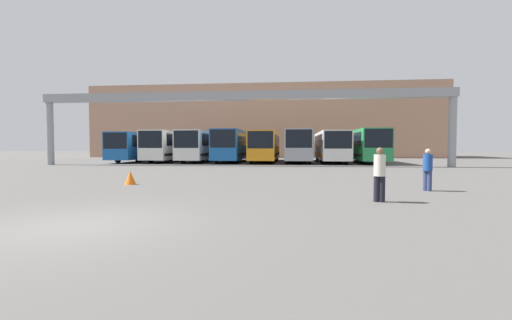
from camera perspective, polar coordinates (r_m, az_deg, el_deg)
The scene contains 14 objects.
ground_plane at distance 8.21m, azimuth -27.67°, elevation -9.67°, with size 200.00×200.00×0.00m, color #514F4C.
building_backdrop at distance 54.88m, azimuth 1.37°, elevation 6.16°, with size 51.79×12.00×10.65m.
overhead_gantry at distance 29.00m, azimuth -2.93°, elevation 9.62°, with size 34.62×0.80×6.22m.
bus_slot_0 at distance 39.20m, azimuth -18.46°, elevation 2.33°, with size 2.51×11.46×3.01m.
bus_slot_1 at distance 38.14m, azimuth -13.71°, elevation 2.51°, with size 2.47×11.92×3.17m.
bus_slot_2 at distance 37.14m, azimuth -8.82°, elevation 2.56°, with size 2.51×11.91×3.17m.
bus_slot_3 at distance 35.88m, azimuth -3.84°, elevation 2.66°, with size 2.54×10.83×3.24m.
bus_slot_4 at distance 35.99m, azimuth 1.60°, elevation 2.52°, with size 2.51×11.89×3.09m.
bus_slot_5 at distance 35.83m, azimuth 6.97°, elevation 2.62°, with size 2.52×11.77×3.22m.
bus_slot_6 at distance 35.90m, azimuth 12.35°, elevation 2.46°, with size 2.58×11.51×3.07m.
bus_slot_7 at distance 36.62m, azimuth 17.56°, elevation 2.54°, with size 2.57×11.91×3.24m.
pedestrian_far_center at distance 10.85m, azimuth 19.90°, elevation -2.07°, with size 0.34×0.34×1.63m.
pedestrian_mid_right at distance 14.23m, azimuth 26.70°, elevation -1.29°, with size 0.33×0.33×1.57m.
traffic_cone at distance 15.85m, azimuth -20.21°, elevation -2.78°, with size 0.48×0.48×0.59m.
Camera 1 is at (4.49, -6.67, 1.67)m, focal length 24.00 mm.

